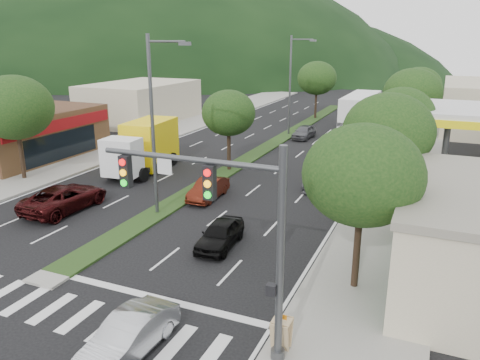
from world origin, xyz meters
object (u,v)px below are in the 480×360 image
at_px(suv_maroon, 65,198).
at_px(car_queue_e, 304,132).
at_px(tree_r_b, 388,132).
at_px(tree_r_e, 419,86).
at_px(tree_med_far, 317,78).
at_px(streetlight_near, 155,118).
at_px(tree_r_d, 413,93).
at_px(tree_med_near, 229,113).
at_px(motorhome, 360,111).
at_px(streetlight_mid, 292,81).
at_px(sedan_silver, 129,336).
at_px(traffic_signal, 231,218).
at_px(tree_r_c, 401,115).
at_px(a_frame_sign, 281,331).
at_px(box_truck, 145,148).
at_px(tree_r_a, 363,175).
at_px(car_queue_c, 208,189).
at_px(car_queue_a, 220,234).
at_px(tree_l_a, 15,108).
at_px(car_queue_b, 318,179).
at_px(car_queue_d, 345,146).

height_order(suv_maroon, car_queue_e, suv_maroon).
bearing_deg(tree_r_b, suv_maroon, -162.16).
distance_m(tree_r_e, tree_med_far, 12.65).
bearing_deg(streetlight_near, tree_r_b, 18.73).
height_order(tree_r_b, tree_r_d, tree_r_d).
distance_m(tree_med_near, motorhome, 21.78).
relative_size(streetlight_mid, sedan_silver, 2.51).
bearing_deg(traffic_signal, tree_r_d, 84.62).
distance_m(tree_r_e, sedan_silver, 43.61).
xyz_separation_m(tree_r_c, streetlight_near, (-11.79, -12.00, 0.84)).
bearing_deg(a_frame_sign, tree_r_e, 87.77).
bearing_deg(motorhome, tree_med_near, -106.43).
distance_m(tree_med_far, box_truck, 29.17).
distance_m(traffic_signal, box_truck, 22.95).
relative_size(tree_r_d, tree_r_e, 1.07).
xyz_separation_m(tree_r_a, tree_r_c, (0.00, 16.00, -0.07)).
relative_size(suv_maroon, car_queue_c, 1.42).
bearing_deg(car_queue_e, tree_r_c, -46.13).
bearing_deg(suv_maroon, streetlight_mid, -100.39).
distance_m(tree_r_c, tree_med_far, 26.83).
relative_size(traffic_signal, car_queue_a, 1.85).
distance_m(tree_l_a, sedan_silver, 23.12).
distance_m(tree_r_c, car_queue_b, 7.15).
relative_size(streetlight_mid, car_queue_c, 2.59).
distance_m(traffic_signal, sedan_silver, 5.18).
xyz_separation_m(tree_r_b, motorhome, (-5.66, 26.70, -2.98)).
bearing_deg(tree_r_e, tree_r_b, -90.00).
distance_m(tree_r_b, a_frame_sign, 13.73).
relative_size(car_queue_a, car_queue_e, 0.96).
bearing_deg(car_queue_c, box_truck, 149.64).
bearing_deg(tree_med_near, car_queue_e, 81.79).
distance_m(suv_maroon, motorhome, 34.36).
xyz_separation_m(traffic_signal, car_queue_c, (-7.53, 13.12, -4.01)).
xyz_separation_m(car_queue_c, car_queue_d, (5.58, 15.24, 0.12)).
distance_m(tree_r_d, motorhome, 10.84).
bearing_deg(tree_r_e, car_queue_c, -110.27).
relative_size(traffic_signal, tree_med_far, 1.01).
height_order(tree_r_b, suv_maroon, tree_r_b).
relative_size(tree_r_b, tree_r_e, 1.03).
relative_size(suv_maroon, a_frame_sign, 3.98).
bearing_deg(tree_r_c, car_queue_b, -143.97).
distance_m(tree_med_far, tree_l_a, 36.23).
height_order(tree_med_near, tree_med_far, tree_med_far).
xyz_separation_m(tree_r_c, tree_r_d, (0.00, 10.00, 0.43)).
bearing_deg(streetlight_near, tree_med_far, 90.33).
relative_size(sedan_silver, motorhome, 0.39).
bearing_deg(box_truck, car_queue_a, 132.00).
xyz_separation_m(tree_r_d, car_queue_d, (-4.92, -3.18, -4.43)).
height_order(traffic_signal, car_queue_d, traffic_signal).
height_order(tree_r_a, car_queue_d, tree_r_a).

